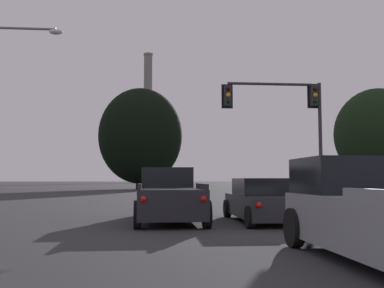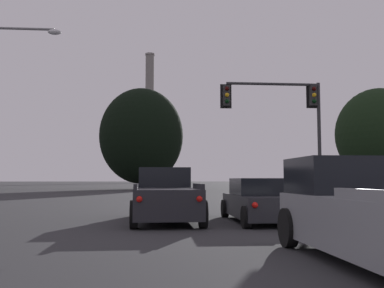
# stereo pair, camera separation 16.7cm
# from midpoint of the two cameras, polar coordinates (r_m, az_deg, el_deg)

# --- Properties ---
(pickup_truck_center_lane_front) EXTENTS (2.25, 5.53, 1.82)m
(pickup_truck_center_lane_front) POSITION_cam_midpoint_polar(r_m,az_deg,el_deg) (15.38, -3.34, -6.69)
(pickup_truck_center_lane_front) COLOR #232328
(pickup_truck_center_lane_front) RESTS_ON ground_plane
(sedan_right_lane_front) EXTENTS (2.00, 4.71, 1.43)m
(sedan_right_lane_front) POSITION_cam_midpoint_polar(r_m,az_deg,el_deg) (15.08, 8.70, -7.21)
(sedan_right_lane_front) COLOR #232328
(sedan_right_lane_front) RESTS_ON ground_plane
(traffic_light_overhead_right) EXTENTS (5.29, 0.50, 6.37)m
(traffic_light_overhead_right) POSITION_cam_midpoint_polar(r_m,az_deg,el_deg) (23.54, 11.95, 4.06)
(traffic_light_overhead_right) COLOR #2D2D30
(traffic_light_overhead_right) RESTS_ON ground_plane
(smokestack) EXTENTS (7.60, 7.60, 52.36)m
(smokestack) POSITION_cam_midpoint_polar(r_m,az_deg,el_deg) (180.59, -5.67, 1.59)
(smokestack) COLOR slate
(smokestack) RESTS_ON ground_plane
(treeline_center_left) EXTENTS (11.92, 10.73, 14.46)m
(treeline_center_left) POSITION_cam_midpoint_polar(r_m,az_deg,el_deg) (64.57, -6.63, 1.04)
(treeline_center_left) COLOR black
(treeline_center_left) RESTS_ON ground_plane
(treeline_left_mid) EXTENTS (13.69, 12.32, 15.81)m
(treeline_left_mid) POSITION_cam_midpoint_polar(r_m,az_deg,el_deg) (76.75, 22.49, 1.10)
(treeline_left_mid) COLOR black
(treeline_left_mid) RESTS_ON ground_plane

